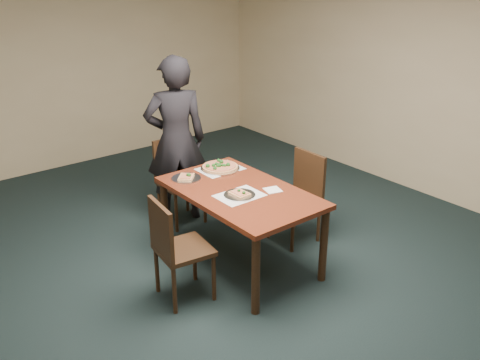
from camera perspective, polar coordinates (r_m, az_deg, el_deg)
ground at (r=4.74m, az=1.61°, el=-11.91°), size 8.00×8.00×0.00m
room_shell at (r=4.02m, az=1.88°, el=8.99°), size 8.00×8.00×8.00m
dining_table at (r=4.85m, az=0.00°, el=-2.09°), size 0.90×1.50×0.75m
chair_far at (r=5.80m, az=-6.73°, el=0.51°), size 0.43×0.43×0.91m
chair_left at (r=4.43m, az=-6.96°, el=-6.91°), size 0.47×0.47×0.91m
chair_right at (r=5.40m, az=6.47°, el=-1.24°), size 0.43×0.43×0.91m
diner at (r=5.70m, az=-6.86°, el=4.22°), size 0.77×0.65×1.80m
placemat_main at (r=5.29m, az=-2.13°, el=1.19°), size 0.42×0.32×0.00m
placemat_near at (r=4.70m, az=-0.05°, el=-1.67°), size 0.40×0.30×0.00m
pizza_pan at (r=5.28m, az=-2.14°, el=1.41°), size 0.39×0.39×0.08m
slice_plate_near at (r=4.70m, az=-0.04°, el=-1.53°), size 0.28×0.28×0.06m
slice_plate_far at (r=5.08m, az=-5.75°, el=0.26°), size 0.28×0.28×0.06m
napkin at (r=4.82m, az=3.51°, el=-1.07°), size 0.17×0.17×0.01m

